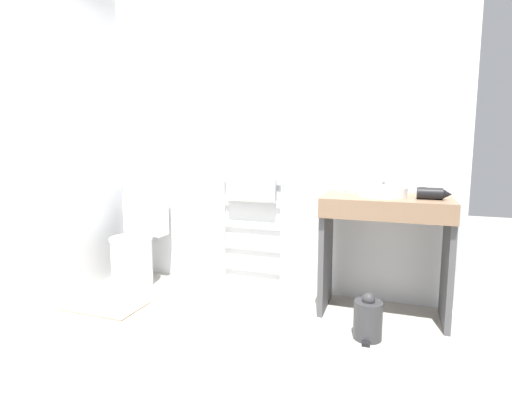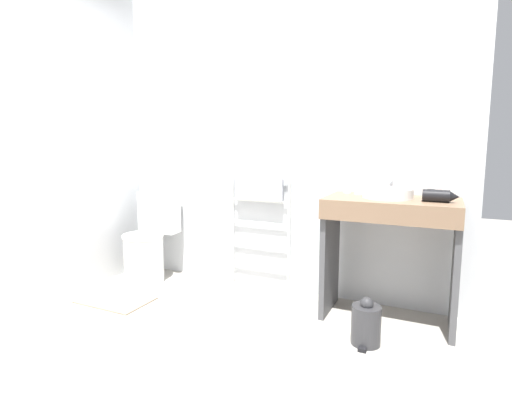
{
  "view_description": "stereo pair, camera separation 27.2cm",
  "coord_description": "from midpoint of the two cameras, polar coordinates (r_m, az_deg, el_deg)",
  "views": [
    {
      "loc": [
        1.06,
        -1.65,
        1.25
      ],
      "look_at": [
        0.16,
        0.9,
        0.88
      ],
      "focal_mm": 28.0,
      "sensor_mm": 36.0,
      "label": 1
    },
    {
      "loc": [
        1.32,
        -1.55,
        1.25
      ],
      "look_at": [
        0.16,
        0.9,
        0.88
      ],
      "focal_mm": 28.0,
      "sensor_mm": 36.0,
      "label": 2
    }
  ],
  "objects": [
    {
      "name": "hair_dryer",
      "position": [
        2.88,
        27.08,
        0.16
      ],
      "size": [
        0.22,
        0.18,
        0.08
      ],
      "color": "black",
      "rests_on": "vanity_counter"
    },
    {
      "name": "wall_side",
      "position": [
        3.59,
        -23.54,
        8.34
      ],
      "size": [
        0.12,
        2.3,
        2.66
      ],
      "primitive_type": "cube",
      "color": "silver",
      "rests_on": "ground_plane"
    },
    {
      "name": "faucet",
      "position": [
        3.12,
        21.12,
        1.69
      ],
      "size": [
        0.02,
        0.1,
        0.12
      ],
      "color": "silver",
      "rests_on": "vanity_counter"
    },
    {
      "name": "cup_near_wall",
      "position": [
        3.13,
        15.35,
        1.44
      ],
      "size": [
        0.06,
        0.06,
        0.1
      ],
      "color": "white",
      "rests_on": "vanity_counter"
    },
    {
      "name": "trash_bin",
      "position": [
        2.73,
        18.36,
        -16.87
      ],
      "size": [
        0.18,
        0.21,
        0.31
      ],
      "color": "#333335",
      "rests_on": "ground_plane"
    },
    {
      "name": "bath_mat",
      "position": [
        3.43,
        -17.28,
        -13.92
      ],
      "size": [
        0.56,
        0.36,
        0.01
      ],
      "primitive_type": "cube",
      "color": "gray",
      "rests_on": "ground_plane"
    },
    {
      "name": "toilet",
      "position": [
        3.77,
        -13.12,
        -6.55
      ],
      "size": [
        0.39,
        0.49,
        0.81
      ],
      "color": "white",
      "rests_on": "ground_plane"
    },
    {
      "name": "ground_plane",
      "position": [
        2.35,
        -10.56,
        -24.56
      ],
      "size": [
        12.0,
        12.0,
        0.0
      ],
      "primitive_type": "plane",
      "color": "#A8A399"
    },
    {
      "name": "cup_near_edge",
      "position": [
        3.08,
        16.9,
        1.21
      ],
      "size": [
        0.06,
        0.06,
        0.09
      ],
      "color": "white",
      "rests_on": "vanity_counter"
    },
    {
      "name": "vanity_counter",
      "position": [
        2.97,
        21.09,
        -5.83
      ],
      "size": [
        0.88,
        0.5,
        0.87
      ],
      "color": "#84664C",
      "rests_on": "ground_plane"
    },
    {
      "name": "wall_back",
      "position": [
        3.43,
        5.06,
        9.01
      ],
      "size": [
        3.13,
        0.12,
        2.66
      ],
      "primitive_type": "cube",
      "color": "silver",
      "rests_on": "ground_plane"
    },
    {
      "name": "sink_basin",
      "position": [
        2.94,
        20.81,
        0.56
      ],
      "size": [
        0.34,
        0.34,
        0.07
      ],
      "color": "white",
      "rests_on": "vanity_counter"
    },
    {
      "name": "towel_radiator",
      "position": [
        3.4,
        2.75,
        -1.19
      ],
      "size": [
        0.56,
        0.06,
        0.99
      ],
      "color": "white",
      "rests_on": "ground_plane"
    }
  ]
}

